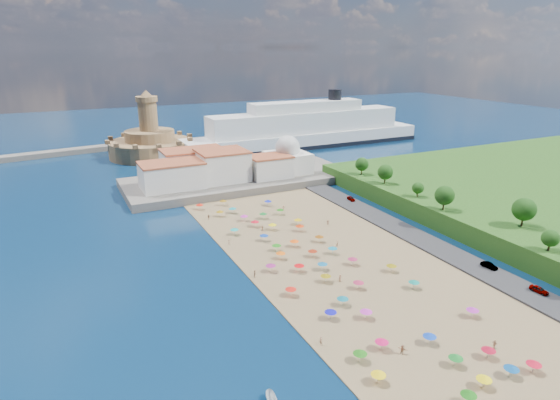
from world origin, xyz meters
TOP-DOWN VIEW (x-y plane):
  - ground at (0.00, 0.00)m, footprint 700.00×700.00m
  - terrace at (10.00, 73.00)m, footprint 90.00×36.00m
  - jetty at (-12.00, 108.00)m, footprint 18.00×70.00m
  - waterfront_buildings at (-3.05, 73.64)m, footprint 57.00×29.00m
  - domed_building at (30.00, 71.00)m, footprint 16.00×16.00m
  - fortress at (-12.00, 138.00)m, footprint 40.00×40.00m
  - cruise_ship at (69.13, 126.02)m, footprint 136.75×20.93m
  - beach_parasols at (-1.08, -8.41)m, footprint 32.67×117.97m
  - beachgoers at (-2.38, -3.37)m, footprint 35.79×93.97m
  - parked_cars at (36.00, -10.32)m, footprint 1.97×76.08m
  - hillside_trees at (48.70, -6.67)m, footprint 15.49×107.96m

SIDE VIEW (x-z plane):
  - ground at x=0.00m, z-range 0.00..0.00m
  - beachgoers at x=-2.38m, z-range 0.21..2.07m
  - jetty at x=-12.00m, z-range 0.00..2.40m
  - parked_cars at x=36.00m, z-range 0.69..2.05m
  - terrace at x=10.00m, z-range 0.00..3.00m
  - beach_parasols at x=-1.08m, z-range 1.05..3.25m
  - fortress at x=-12.00m, z-range -9.52..22.88m
  - waterfront_buildings at x=-3.05m, z-range 2.38..13.38m
  - cruise_ship at x=69.13m, z-range -6.09..23.76m
  - domed_building at x=30.00m, z-range 1.47..16.47m
  - hillside_trees at x=48.70m, z-range 6.21..14.10m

